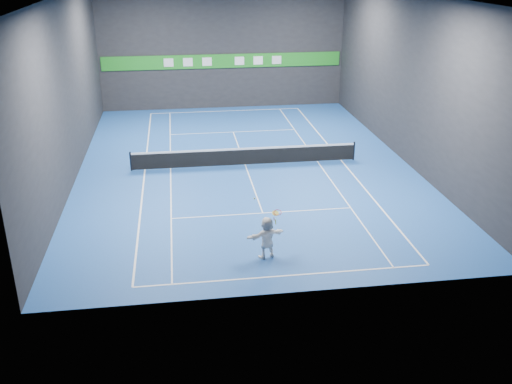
{
  "coord_description": "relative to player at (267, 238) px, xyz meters",
  "views": [
    {
      "loc": [
        -3.61,
        -29.51,
        10.85
      ],
      "look_at": [
        -0.46,
        -7.45,
        1.5
      ],
      "focal_mm": 40.0,
      "sensor_mm": 36.0,
      "label": 1
    }
  ],
  "objects": [
    {
      "name": "sideline_doubles_left",
      "position": [
        -5.03,
        10.4,
        -0.84
      ],
      "size": [
        0.08,
        23.78,
        0.01
      ],
      "primitive_type": "cube",
      "color": "white",
      "rests_on": "ground"
    },
    {
      "name": "tennis_ball",
      "position": [
        -0.45,
        0.2,
        1.57
      ],
      "size": [
        0.07,
        0.07,
        0.07
      ],
      "primitive_type": "sphere",
      "color": "#F2FA29",
      "rests_on": "player"
    },
    {
      "name": "wall_right",
      "position": [
        9.46,
        10.4,
        3.66
      ],
      "size": [
        0.1,
        26.0,
        9.0
      ],
      "primitive_type": "cube",
      "color": "black",
      "rests_on": "ground"
    },
    {
      "name": "sideline_doubles_right",
      "position": [
        5.95,
        10.4,
        -0.84
      ],
      "size": [
        0.08,
        23.78,
        0.01
      ],
      "primitive_type": "cube",
      "color": "white",
      "rests_on": "ground"
    },
    {
      "name": "tennis_racket",
      "position": [
        0.38,
        0.05,
        0.95
      ],
      "size": [
        0.49,
        0.4,
        0.6
      ],
      "color": "red",
      "rests_on": "player"
    },
    {
      "name": "sponsor_banner",
      "position": [
        0.46,
        23.34,
        2.66
      ],
      "size": [
        17.64,
        0.11,
        1.0
      ],
      "color": "#1D861F",
      "rests_on": "wall_back"
    },
    {
      "name": "service_line_far",
      "position": [
        0.46,
        16.8,
        -0.84
      ],
      "size": [
        8.23,
        0.06,
        0.01
      ],
      "primitive_type": "cube",
      "color": "white",
      "rests_on": "ground"
    },
    {
      "name": "baseline_far",
      "position": [
        0.46,
        22.29,
        -0.84
      ],
      "size": [
        10.98,
        0.08,
        0.01
      ],
      "primitive_type": "cube",
      "color": "white",
      "rests_on": "ground"
    },
    {
      "name": "wall_left",
      "position": [
        -8.54,
        10.4,
        3.66
      ],
      "size": [
        0.1,
        26.0,
        9.0
      ],
      "primitive_type": "cube",
      "color": "black",
      "rests_on": "ground"
    },
    {
      "name": "player",
      "position": [
        0.0,
        0.0,
        0.0
      ],
      "size": [
        1.64,
        0.94,
        1.68
      ],
      "primitive_type": "imported",
      "rotation": [
        0.0,
        0.0,
        3.44
      ],
      "color": "white",
      "rests_on": "ground"
    },
    {
      "name": "wall_back",
      "position": [
        0.46,
        23.4,
        3.66
      ],
      "size": [
        18.0,
        0.1,
        9.0
      ],
      "primitive_type": "cube",
      "color": "black",
      "rests_on": "ground"
    },
    {
      "name": "wall_front",
      "position": [
        0.46,
        -2.6,
        3.66
      ],
      "size": [
        18.0,
        0.1,
        9.0
      ],
      "primitive_type": "cube",
      "color": "black",
      "rests_on": "ground"
    },
    {
      "name": "baseline_near",
      "position": [
        0.46,
        -1.49,
        -0.84
      ],
      "size": [
        10.98,
        0.08,
        0.01
      ],
      "primitive_type": "cube",
      "color": "white",
      "rests_on": "ground"
    },
    {
      "name": "service_line_near",
      "position": [
        0.46,
        4.0,
        -0.84
      ],
      "size": [
        8.23,
        0.06,
        0.01
      ],
      "primitive_type": "cube",
      "color": "white",
      "rests_on": "ground"
    },
    {
      "name": "sideline_singles_left",
      "position": [
        -3.65,
        10.4,
        -0.84
      ],
      "size": [
        0.06,
        23.78,
        0.01
      ],
      "primitive_type": "cube",
      "color": "white",
      "rests_on": "ground"
    },
    {
      "name": "tennis_net",
      "position": [
        0.46,
        10.4,
        -0.3
      ],
      "size": [
        12.5,
        0.1,
        1.07
      ],
      "color": "black",
      "rests_on": "ground"
    },
    {
      "name": "ground",
      "position": [
        0.46,
        10.4,
        -0.84
      ],
      "size": [
        26.0,
        26.0,
        0.0
      ],
      "primitive_type": "plane",
      "color": "#1C4B9A",
      "rests_on": "ground"
    },
    {
      "name": "center_service_line",
      "position": [
        0.46,
        10.4,
        -0.84
      ],
      "size": [
        0.06,
        12.8,
        0.01
      ],
      "primitive_type": "cube",
      "color": "white",
      "rests_on": "ground"
    },
    {
      "name": "sideline_singles_right",
      "position": [
        4.57,
        10.4,
        -0.84
      ],
      "size": [
        0.06,
        23.78,
        0.01
      ],
      "primitive_type": "cube",
      "color": "white",
      "rests_on": "ground"
    }
  ]
}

